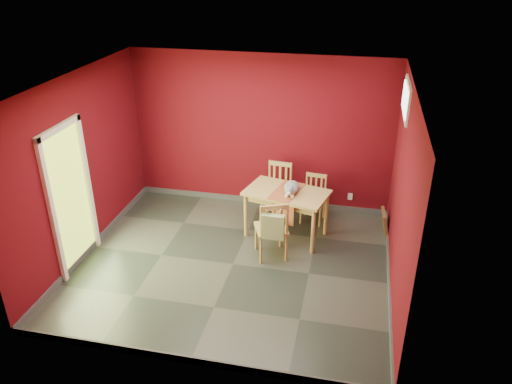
% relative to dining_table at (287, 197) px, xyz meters
% --- Properties ---
extents(ground, '(4.50, 4.50, 0.00)m').
position_rel_dining_table_xyz_m(ground, '(-0.63, -0.98, -0.69)').
color(ground, '#2D342D').
rests_on(ground, ground).
extents(room_shell, '(4.50, 4.50, 4.50)m').
position_rel_dining_table_xyz_m(room_shell, '(-0.63, -0.98, -0.64)').
color(room_shell, '#520810').
rests_on(room_shell, ground).
extents(doorway, '(0.06, 1.01, 2.13)m').
position_rel_dining_table_xyz_m(doorway, '(-2.86, -1.38, 0.43)').
color(doorway, '#B7D838').
rests_on(doorway, ground).
extents(window, '(0.05, 0.90, 0.50)m').
position_rel_dining_table_xyz_m(window, '(1.60, 0.02, 1.66)').
color(window, white).
rests_on(window, room_shell).
extents(outlet_plate, '(0.08, 0.02, 0.12)m').
position_rel_dining_table_xyz_m(outlet_plate, '(0.97, 1.00, -0.39)').
color(outlet_plate, silver).
rests_on(outlet_plate, room_shell).
extents(dining_table, '(1.40, 1.02, 0.79)m').
position_rel_dining_table_xyz_m(dining_table, '(0.00, 0.00, 0.00)').
color(dining_table, tan).
rests_on(dining_table, ground).
extents(table_runner, '(0.53, 0.82, 0.38)m').
position_rel_dining_table_xyz_m(table_runner, '(0.00, -0.12, 0.04)').
color(table_runner, '#9C4A28').
rests_on(table_runner, dining_table).
extents(chair_far_left, '(0.48, 0.48, 0.94)m').
position_rel_dining_table_xyz_m(chair_far_left, '(-0.25, 0.65, -0.21)').
color(chair_far_left, tan).
rests_on(chair_far_left, ground).
extents(chair_far_right, '(0.42, 0.42, 0.81)m').
position_rel_dining_table_xyz_m(chair_far_right, '(0.38, 0.60, -0.28)').
color(chair_far_right, tan).
rests_on(chair_far_right, ground).
extents(chair_near, '(0.58, 0.58, 0.96)m').
position_rel_dining_table_xyz_m(chair_near, '(-0.11, -0.66, -0.20)').
color(chair_near, tan).
rests_on(chair_near, ground).
extents(tote_bag, '(0.32, 0.19, 0.45)m').
position_rel_dining_table_xyz_m(tote_bag, '(-0.05, -0.88, -0.04)').
color(tote_bag, '#8DA569').
rests_on(tote_bag, chair_near).
extents(cat, '(0.37, 0.52, 0.24)m').
position_rel_dining_table_xyz_m(cat, '(0.07, -0.02, 0.22)').
color(cat, slate).
rests_on(cat, table_runner).
extents(picture_frame, '(0.16, 0.42, 0.41)m').
position_rel_dining_table_xyz_m(picture_frame, '(1.56, 0.37, -0.49)').
color(picture_frame, brown).
rests_on(picture_frame, ground).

